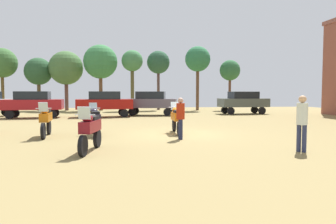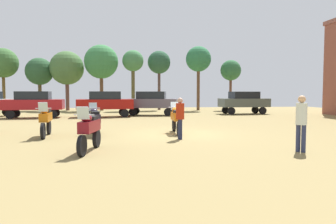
% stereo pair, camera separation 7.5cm
% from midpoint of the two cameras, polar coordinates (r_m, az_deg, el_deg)
% --- Properties ---
extents(ground_plane, '(44.00, 52.00, 0.02)m').
position_cam_midpoint_polar(ground_plane, '(14.26, 1.68, -4.12)').
color(ground_plane, olive).
extents(motorcycle_1, '(0.62, 2.23, 1.51)m').
position_cam_midpoint_polar(motorcycle_1, '(14.30, -21.66, -1.33)').
color(motorcycle_1, black).
rests_on(motorcycle_1, ground).
extents(motorcycle_5, '(0.69, 2.20, 1.48)m').
position_cam_midpoint_polar(motorcycle_5, '(10.22, -14.30, -3.10)').
color(motorcycle_5, black).
rests_on(motorcycle_5, ground).
extents(motorcycle_7, '(0.75, 2.10, 1.44)m').
position_cam_midpoint_polar(motorcycle_7, '(14.11, -13.43, -1.36)').
color(motorcycle_7, black).
rests_on(motorcycle_7, ground).
extents(motorcycle_10, '(0.62, 2.21, 1.45)m').
position_cam_midpoint_polar(motorcycle_10, '(14.46, 1.40, -1.12)').
color(motorcycle_10, black).
rests_on(motorcycle_10, ground).
extents(car_1, '(4.44, 2.16, 2.00)m').
position_cam_midpoint_polar(car_1, '(25.53, -23.63, 1.62)').
color(car_1, black).
rests_on(car_1, ground).
extents(car_3, '(4.57, 2.63, 2.00)m').
position_cam_midpoint_polar(car_3, '(26.24, -3.26, 1.96)').
color(car_3, black).
rests_on(car_3, ground).
extents(car_4, '(4.49, 2.32, 2.00)m').
position_cam_midpoint_polar(car_4, '(24.82, -11.70, 1.80)').
color(car_4, black).
rests_on(car_4, ground).
extents(car_5, '(4.41, 2.08, 2.00)m').
position_cam_midpoint_polar(car_5, '(28.62, 13.57, 2.00)').
color(car_5, black).
rests_on(car_5, ground).
extents(person_1, '(0.36, 0.36, 1.70)m').
position_cam_midpoint_polar(person_1, '(12.58, 2.14, -0.58)').
color(person_1, '#202540').
rests_on(person_1, ground).
extents(person_2, '(0.48, 0.48, 1.81)m').
position_cam_midpoint_polar(person_2, '(10.74, 23.21, -1.17)').
color(person_2, '#292F50').
rests_on(person_2, ground).
extents(tree_1, '(2.73, 2.73, 6.90)m').
position_cam_midpoint_polar(tree_1, '(34.06, 5.41, 9.53)').
color(tree_1, brown).
rests_on(tree_1, ground).
extents(tree_2, '(3.07, 3.07, 6.54)m').
position_cam_midpoint_polar(tree_2, '(36.89, -28.26, 7.90)').
color(tree_2, brown).
rests_on(tree_2, ground).
extents(tree_3, '(2.23, 2.23, 5.47)m').
position_cam_midpoint_polar(tree_3, '(34.83, 11.24, 7.42)').
color(tree_3, brown).
rests_on(tree_3, ground).
extents(tree_4, '(2.88, 2.88, 5.61)m').
position_cam_midpoint_polar(tree_4, '(35.97, -22.75, 6.83)').
color(tree_4, brown).
rests_on(tree_4, ground).
extents(tree_5, '(2.26, 2.26, 6.43)m').
position_cam_midpoint_polar(tree_5, '(33.67, -6.66, 9.07)').
color(tree_5, brown).
rests_on(tree_5, ground).
extents(tree_6, '(3.58, 3.58, 6.33)m').
position_cam_midpoint_polar(tree_6, '(35.10, -18.28, 7.64)').
color(tree_6, brown).
rests_on(tree_6, ground).
extents(tree_8, '(3.59, 3.59, 6.99)m').
position_cam_midpoint_polar(tree_8, '(34.15, -12.37, 8.94)').
color(tree_8, brown).
rests_on(tree_8, ground).
extents(tree_9, '(2.51, 2.51, 6.52)m').
position_cam_midpoint_polar(tree_9, '(34.67, -1.85, 8.99)').
color(tree_9, '#503B36').
rests_on(tree_9, ground).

